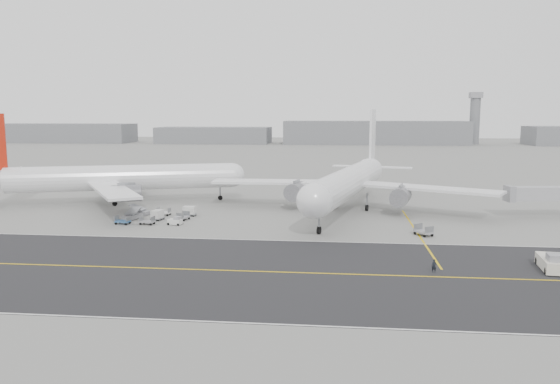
# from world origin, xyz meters

# --- Properties ---
(ground) EXTENTS (700.00, 700.00, 0.00)m
(ground) POSITION_xyz_m (0.00, 0.00, 0.00)
(ground) COLOR gray
(ground) RESTS_ON ground
(taxiway) EXTENTS (220.00, 59.00, 0.03)m
(taxiway) POSITION_xyz_m (5.02, -17.98, 0.01)
(taxiway) COLOR #2A2A2D
(taxiway) RESTS_ON ground
(horizon_buildings) EXTENTS (520.00, 28.00, 28.00)m
(horizon_buildings) POSITION_xyz_m (30.00, 260.00, 0.00)
(horizon_buildings) COLOR slate
(horizon_buildings) RESTS_ON ground
(control_tower) EXTENTS (7.00, 7.00, 31.25)m
(control_tower) POSITION_xyz_m (100.00, 265.00, 16.25)
(control_tower) COLOR slate
(control_tower) RESTS_ON ground
(airliner_a) EXTENTS (51.13, 50.16, 18.29)m
(airliner_a) POSITION_xyz_m (-27.25, 27.39, 5.27)
(airliner_a) COLOR white
(airliner_a) RESTS_ON ground
(airliner_b) EXTENTS (53.70, 54.90, 19.24)m
(airliner_b) POSITION_xyz_m (19.98, 24.45, 5.54)
(airliner_b) COLOR white
(airliner_b) RESTS_ON ground
(pushback_tug) EXTENTS (3.56, 7.97, 2.25)m
(pushback_tug) POSITION_xyz_m (42.97, -13.92, 0.92)
(pushback_tug) COLOR silver
(pushback_tug) RESTS_ON ground
(jet_bridge) EXTENTS (15.16, 4.70, 5.66)m
(jet_bridge) POSITION_xyz_m (54.61, 20.75, 3.95)
(jet_bridge) COLOR gray
(jet_bridge) RESTS_ON ground
(gse_cluster) EXTENTS (18.00, 17.52, 1.83)m
(gse_cluster) POSITION_xyz_m (-13.48, 11.34, 0.00)
(gse_cluster) COLOR gray
(gse_cluster) RESTS_ON ground
(stray_dolly) EXTENTS (2.91, 3.23, 1.69)m
(stray_dolly) POSITION_xyz_m (30.64, 3.43, 0.00)
(stray_dolly) COLOR silver
(stray_dolly) RESTS_ON ground
(ground_crew_a) EXTENTS (0.67, 0.56, 1.57)m
(ground_crew_a) POSITION_xyz_m (28.86, -16.29, 0.79)
(ground_crew_a) COLOR black
(ground_crew_a) RESTS_ON ground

